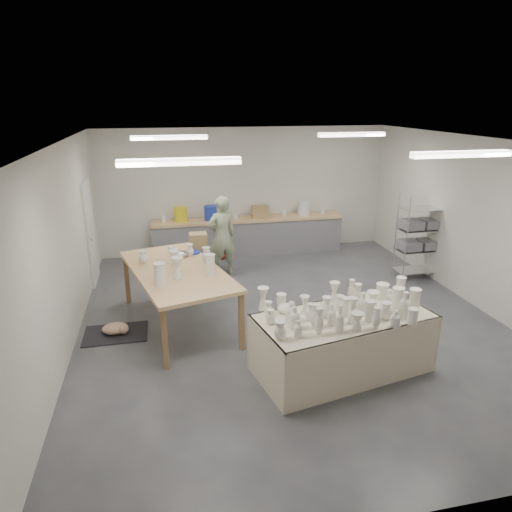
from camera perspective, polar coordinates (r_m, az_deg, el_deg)
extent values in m
plane|color=#424449|center=(7.97, 4.21, -7.97)|extent=(8.00, 8.00, 0.00)
cube|color=white|center=(7.13, 4.81, 13.96)|extent=(7.00, 8.00, 0.02)
cube|color=silver|center=(11.20, -1.34, 8.16)|extent=(7.00, 0.02, 3.00)
cube|color=silver|center=(4.07, 21.05, -13.72)|extent=(7.00, 0.02, 3.00)
cube|color=silver|center=(7.27, -23.01, 0.57)|extent=(0.02, 8.00, 3.00)
cube|color=silver|center=(9.03, 26.35, 3.50)|extent=(0.02, 8.00, 3.00)
cube|color=white|center=(9.85, -19.96, 2.79)|extent=(0.05, 0.90, 2.10)
cube|color=white|center=(5.35, -9.49, 11.54)|extent=(1.40, 0.12, 0.08)
cube|color=white|center=(6.59, 24.28, 11.53)|extent=(1.40, 0.12, 0.08)
cube|color=white|center=(8.83, -10.77, 14.35)|extent=(1.40, 0.12, 0.08)
cube|color=white|center=(9.63, 11.89, 14.64)|extent=(1.40, 0.12, 0.08)
cube|color=tan|center=(11.03, -1.00, 4.64)|extent=(4.60, 0.60, 0.06)
cube|color=slate|center=(11.15, -0.99, 2.40)|extent=(4.60, 0.55, 0.84)
cylinder|color=yellow|center=(10.80, -9.40, 5.16)|extent=(0.30, 0.30, 0.34)
cylinder|color=#1F32A8|center=(10.85, -5.70, 5.39)|extent=(0.30, 0.30, 0.34)
cylinder|color=white|center=(11.33, 6.00, 5.96)|extent=(0.30, 0.30, 0.34)
cube|color=#A58350|center=(11.05, 0.53, 5.57)|extent=(0.40, 0.30, 0.28)
cylinder|color=white|center=(10.81, -11.49, 4.50)|extent=(0.10, 0.10, 0.14)
cylinder|color=white|center=(10.95, -2.55, 5.06)|extent=(0.10, 0.10, 0.14)
cylinder|color=white|center=(11.21, 3.54, 5.36)|extent=(0.10, 0.10, 0.14)
cylinder|color=white|center=(11.51, 8.36, 5.57)|extent=(0.10, 0.10, 0.14)
cylinder|color=silver|center=(9.72, 18.30, 1.84)|extent=(0.02, 0.02, 1.80)
cylinder|color=silver|center=(10.16, 22.41, 2.09)|extent=(0.02, 0.02, 1.80)
cylinder|color=silver|center=(10.08, 17.08, 2.57)|extent=(0.02, 0.02, 1.80)
cylinder|color=silver|center=(10.51, 21.10, 2.78)|extent=(0.02, 0.02, 1.80)
cube|color=silver|center=(10.34, 19.30, -1.65)|extent=(0.88, 0.48, 0.02)
cube|color=silver|center=(10.20, 19.57, 0.72)|extent=(0.88, 0.48, 0.02)
cube|color=silver|center=(10.07, 19.85, 3.15)|extent=(0.88, 0.48, 0.02)
cube|color=silver|center=(9.97, 20.14, 5.63)|extent=(0.88, 0.48, 0.02)
cube|color=slate|center=(10.05, 18.57, 1.29)|extent=(0.38, 0.42, 0.18)
cube|color=slate|center=(10.28, 20.69, 1.43)|extent=(0.38, 0.42, 0.18)
cube|color=slate|center=(9.93, 18.84, 3.76)|extent=(0.38, 0.42, 0.18)
cube|color=slate|center=(10.16, 20.99, 3.85)|extent=(0.38, 0.42, 0.18)
cube|color=olive|center=(6.55, 10.74, -11.02)|extent=(2.28, 1.37, 0.74)
cube|color=beige|center=(6.34, 11.00, -7.46)|extent=(2.57, 1.58, 0.03)
cube|color=beige|center=(6.10, 12.76, -13.07)|extent=(2.35, 0.51, 0.84)
cube|color=beige|center=(6.97, 9.05, -8.51)|extent=(2.35, 0.51, 0.84)
cube|color=tan|center=(7.57, -9.90, -1.83)|extent=(1.93, 2.87, 0.06)
cube|color=olive|center=(6.65, -14.27, -9.91)|extent=(0.08, 0.08, 0.93)
cube|color=olive|center=(6.68, -4.05, -9.16)|extent=(0.08, 0.08, 0.93)
cube|color=olive|center=(8.91, -13.88, -2.25)|extent=(0.08, 0.08, 0.93)
cube|color=olive|center=(8.94, -6.35, -1.73)|extent=(0.08, 0.08, 0.93)
ellipsoid|color=silver|center=(8.11, -9.43, 0.24)|extent=(0.26, 0.26, 0.12)
cylinder|color=#1F32A8|center=(8.28, -7.90, 0.47)|extent=(0.26, 0.26, 0.03)
cylinder|color=white|center=(8.36, -10.56, 0.81)|extent=(0.11, 0.11, 0.12)
cube|color=#A58350|center=(8.53, -7.22, 1.93)|extent=(0.32, 0.26, 0.28)
cube|color=black|center=(7.84, -17.12, -9.26)|extent=(1.00, 0.70, 0.02)
ellipsoid|color=white|center=(7.79, -17.19, -8.62)|extent=(0.43, 0.30, 0.18)
sphere|color=white|center=(7.69, -16.20, -8.78)|extent=(0.15, 0.15, 0.15)
imported|color=#9CAC85|center=(9.65, -4.28, 2.47)|extent=(0.72, 0.57, 1.74)
cylinder|color=#A61E17|center=(10.07, -4.42, -0.04)|extent=(0.44, 0.44, 0.04)
cylinder|color=silver|center=(10.12, -3.53, -0.95)|extent=(0.02, 0.02, 0.32)
cylinder|color=silver|center=(10.26, -4.79, -0.70)|extent=(0.02, 0.02, 0.32)
cylinder|color=silver|center=(10.01, -4.88, -1.22)|extent=(0.02, 0.02, 0.32)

